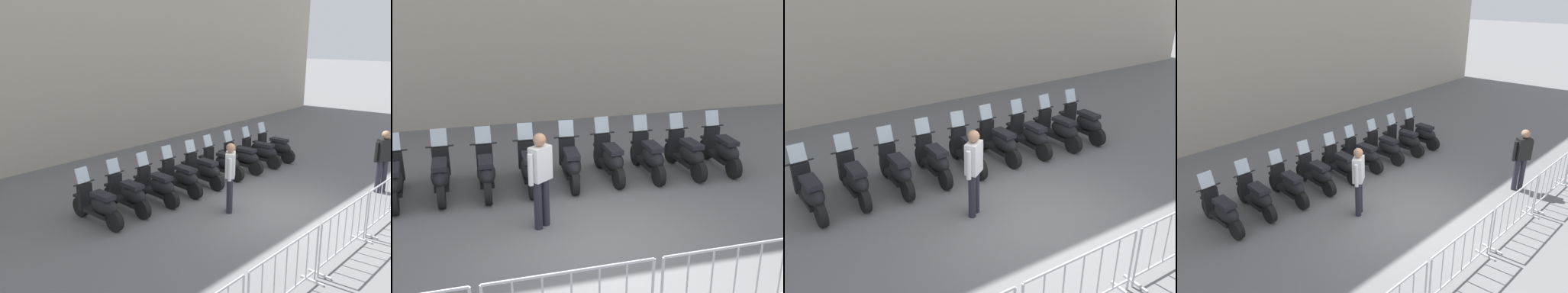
# 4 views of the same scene
# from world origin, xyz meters

# --- Properties ---
(ground_plane) EXTENTS (120.00, 120.00, 0.00)m
(ground_plane) POSITION_xyz_m (0.00, 0.00, 0.00)
(ground_plane) COLOR slate
(motorcycle_0) EXTENTS (0.56, 1.73, 1.24)m
(motorcycle_0) POSITION_xyz_m (-3.17, 2.90, 0.45)
(motorcycle_0) COLOR black
(motorcycle_0) RESTS_ON ground
(motorcycle_1) EXTENTS (0.60, 1.72, 1.24)m
(motorcycle_1) POSITION_xyz_m (-2.30, 2.85, 0.45)
(motorcycle_1) COLOR black
(motorcycle_1) RESTS_ON ground
(motorcycle_2) EXTENTS (0.61, 1.72, 1.24)m
(motorcycle_2) POSITION_xyz_m (-1.44, 2.69, 0.45)
(motorcycle_2) COLOR black
(motorcycle_2) RESTS_ON ground
(motorcycle_3) EXTENTS (0.63, 1.72, 1.24)m
(motorcycle_3) POSITION_xyz_m (-0.57, 2.60, 0.45)
(motorcycle_3) COLOR black
(motorcycle_3) RESTS_ON ground
(motorcycle_4) EXTENTS (0.67, 1.72, 1.24)m
(motorcycle_4) POSITION_xyz_m (0.30, 2.47, 0.45)
(motorcycle_4) COLOR black
(motorcycle_4) RESTS_ON ground
(motorcycle_5) EXTENTS (0.56, 1.73, 1.24)m
(motorcycle_5) POSITION_xyz_m (1.18, 2.42, 0.45)
(motorcycle_5) COLOR black
(motorcycle_5) RESTS_ON ground
(motorcycle_6) EXTENTS (0.57, 1.73, 1.24)m
(motorcycle_6) POSITION_xyz_m (2.04, 2.24, 0.45)
(motorcycle_6) COLOR black
(motorcycle_6) RESTS_ON ground
(motorcycle_7) EXTENTS (0.56, 1.73, 1.24)m
(motorcycle_7) POSITION_xyz_m (2.91, 2.08, 0.45)
(motorcycle_7) COLOR black
(motorcycle_7) RESTS_ON ground
(motorcycle_8) EXTENTS (0.60, 1.72, 1.24)m
(motorcycle_8) POSITION_xyz_m (3.77, 1.97, 0.45)
(motorcycle_8) COLOR black
(motorcycle_8) RESTS_ON ground
(barrier_segment_2) EXTENTS (2.01, 0.66, 1.07)m
(barrier_segment_2) POSITION_xyz_m (-1.31, -2.03, 0.52)
(barrier_segment_2) COLOR #B2B5B7
(barrier_segment_2) RESTS_ON ground
(officer_mid_plaza) EXTENTS (0.50, 0.36, 1.73)m
(officer_mid_plaza) POSITION_xyz_m (-0.80, 0.90, 0.98)
(officer_mid_plaza) COLOR #23232D
(officer_mid_plaza) RESTS_ON ground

